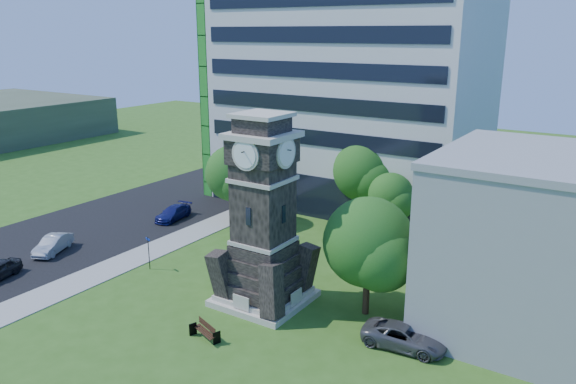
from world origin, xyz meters
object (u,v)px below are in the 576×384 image
Objects in this scene: clock_tower at (263,224)px; street_sign at (149,249)px; car_east_lot at (405,337)px; car_street_mid at (53,244)px; park_bench at (205,331)px; car_street_north at (173,213)px.

clock_tower reaches higher than street_sign.
car_east_lot is (9.72, -0.33, -4.63)m from clock_tower.
car_street_mid reaches higher than park_bench.
street_sign is at bearing -63.16° from car_street_north.
car_street_mid is (-18.85, -2.29, -4.62)m from clock_tower.
car_street_north is (-16.64, 8.83, -4.67)m from clock_tower.
car_east_lot is 19.75m from street_sign.
car_east_lot is (26.36, -9.15, 0.04)m from car_street_north.
street_sign is (-19.73, -0.14, 0.91)m from car_east_lot.
street_sign is at bearing -12.49° from car_street_mid.
street_sign reaches higher than park_bench.
car_east_lot reaches higher than park_bench.
car_street_north is at bearing 54.59° from car_street_mid.
street_sign reaches higher than car_street_north.
clock_tower is 6.50× the size of park_bench.
park_bench is at bearing -34.33° from car_street_mid.
clock_tower is 19.54m from car_street_mid.
car_street_north is 0.90× the size of car_east_lot.
clock_tower reaches higher than park_bench.
car_east_lot reaches higher than car_street_north.
car_east_lot is at bearing -20.24° from car_street_mid.
clock_tower is at bearing -17.25° from car_street_mid.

